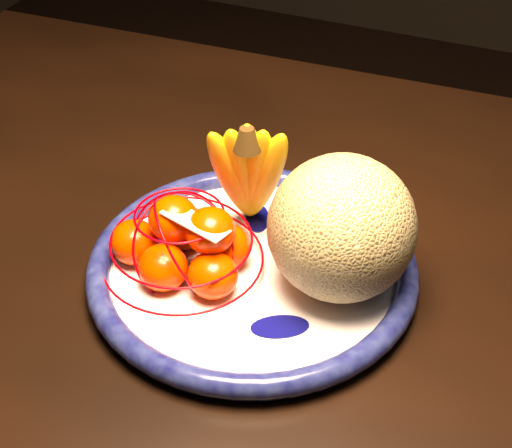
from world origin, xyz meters
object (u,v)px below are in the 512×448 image
at_px(dining_table, 301,288).
at_px(mandarin_bag, 185,244).
at_px(cantaloupe, 342,228).
at_px(banana_bunch, 249,170).
at_px(fruit_bowl, 252,269).

xyz_separation_m(dining_table, mandarin_bag, (-0.10, -0.11, 0.12)).
xyz_separation_m(cantaloupe, banana_bunch, (-0.12, 0.04, 0.01)).
bearing_deg(mandarin_bag, cantaloupe, 14.26).
height_order(dining_table, mandarin_bag, mandarin_bag).
bearing_deg(fruit_bowl, mandarin_bag, -158.38).
distance_m(dining_table, mandarin_bag, 0.19).
relative_size(fruit_bowl, banana_bunch, 2.10).
relative_size(dining_table, banana_bunch, 8.50).
bearing_deg(dining_table, mandarin_bag, -132.94).
bearing_deg(dining_table, banana_bunch, -158.50).
height_order(fruit_bowl, cantaloupe, cantaloupe).
bearing_deg(mandarin_bag, banana_bunch, 66.20).
relative_size(fruit_bowl, mandarin_bag, 1.64).
height_order(cantaloupe, banana_bunch, banana_bunch).
relative_size(dining_table, fruit_bowl, 4.05).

